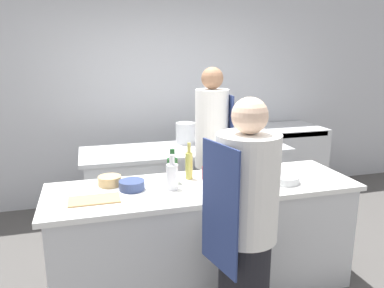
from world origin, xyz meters
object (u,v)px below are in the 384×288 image
Objects in this scene: chef_at_prep_near at (245,229)px; bottle_wine at (189,165)px; bowl_mixing_large at (244,182)px; bowl_prep_small at (132,185)px; bottle_vinegar at (172,169)px; bowl_ceramic_blue at (110,181)px; bottle_olive_oil at (172,176)px; cup at (208,173)px; oven_range at (287,160)px; chef_at_stove at (212,158)px; bowl_wooden_salad at (285,179)px; stockpot at (186,133)px.

chef_at_prep_near reaches higher than bottle_wine.
bowl_mixing_large reaches higher than bowl_prep_small.
bottle_vinegar is at bearing 6.89° from chef_at_prep_near.
bowl_prep_small is at bearing -42.96° from bowl_ceramic_blue.
bottle_vinegar is at bearing 76.07° from bottle_olive_oil.
cup is at bearing -4.73° from bowl_ceramic_blue.
oven_range is 3.49× the size of bottle_olive_oil.
chef_at_stove is 1.13m from bowl_ceramic_blue.
bowl_wooden_salad is (0.34, -0.81, 0.02)m from chef_at_stove.
bowl_wooden_salad is 2.28× the size of cup.
cup reaches higher than oven_range.
bottle_wine is at bearing 19.68° from bottle_vinegar.
stockpot is (0.15, 2.05, 0.19)m from chef_at_prep_near.
cup is at bearing 1.34° from bottle_vinegar.
bowl_wooden_salad is at bearing -13.24° from bowl_ceramic_blue.
bowl_wooden_salad is at bearing -24.14° from cup.
bowl_mixing_large is 2.17× the size of cup.
stockpot is (-0.07, 1.52, 0.08)m from bowl_mixing_large.
cup reaches higher than bowl_prep_small.
bowl_wooden_salad is (0.71, -0.30, -0.09)m from bottle_wine.
bottle_olive_oil is 1.20× the size of bowl_mixing_large.
chef_at_prep_near is 5.99× the size of bottle_vinegar.
stockpot reaches higher than bowl_mixing_large.
bowl_prep_small is at bearing -120.24° from stockpot.
bowl_prep_small is at bearing -167.79° from bottle_vinegar.
bowl_ceramic_blue is at bearing 166.76° from bowl_wooden_salad.
bottle_olive_oil is 0.89× the size of bottle_wine.
bowl_prep_small reaches higher than bowl_wooden_salad.
chef_at_stove is 5.82× the size of bottle_wine.
chef_at_stove is 0.78m from bottle_vinegar.
cup is (0.79, -0.07, 0.02)m from bowl_ceramic_blue.
bottle_vinegar is at bearing -109.38° from stockpot.
bottle_olive_oil is at bearing -14.06° from bowl_prep_small.
chef_at_stove is 0.88m from bowl_wooden_salad.
chef_at_stove is 9.90× the size of bowl_ceramic_blue.
chef_at_prep_near is at bearing -62.57° from bottle_olive_oil.
chef_at_prep_near is at bearing -90.56° from cup.
chef_at_stove is at bearing 89.14° from bowl_mixing_large.
chef_at_prep_near reaches higher than bowl_mixing_large.
bowl_wooden_salad reaches higher than oven_range.
bowl_mixing_large is at bearing -128.40° from oven_range.
bottle_vinegar is at bearing 153.48° from bowl_mixing_large.
chef_at_prep_near is at bearing -5.62° from chef_at_stove.
stockpot is (0.29, 1.21, -0.00)m from bottle_wine.
bowl_ceramic_blue is (-0.78, 0.85, 0.11)m from chef_at_prep_near.
chef_at_stove reaches higher than bowl_wooden_salad.
bowl_ceramic_blue is 0.75× the size of stockpot.
bowl_ceramic_blue is (-0.64, 0.02, -0.08)m from bottle_wine.
bottle_vinegar is 0.50m from bowl_ceramic_blue.
bowl_ceramic_blue is (-0.16, 0.14, 0.00)m from bowl_prep_small.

